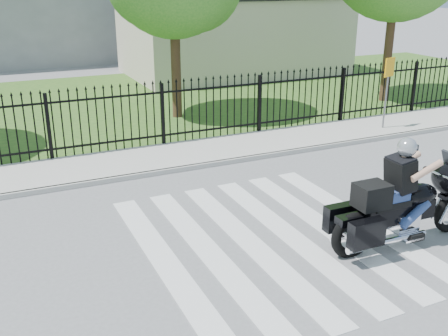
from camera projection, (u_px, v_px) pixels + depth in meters
name	position (u px, v px, depth m)	size (l,w,h in m)	color
ground	(271.00, 239.00, 9.51)	(120.00, 120.00, 0.00)	slate
crosswalk	(271.00, 239.00, 9.50)	(5.00, 5.50, 0.01)	silver
sidewalk	(176.00, 156.00, 13.74)	(40.00, 2.00, 0.12)	#ADAAA3
curb	(190.00, 168.00, 12.89)	(40.00, 0.12, 0.12)	#ADAAA3
grass_strip	(113.00, 103.00, 19.72)	(40.00, 12.00, 0.02)	#28501B
iron_fence	(163.00, 116.00, 14.31)	(26.00, 0.04, 1.80)	black
building_low	(234.00, 36.00, 25.29)	(10.00, 6.00, 3.50)	beige
motorcycle_rider	(403.00, 201.00, 9.08)	(3.06, 0.90, 2.02)	black
traffic_sign	(388.00, 78.00, 15.55)	(0.45, 0.17, 2.12)	slate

